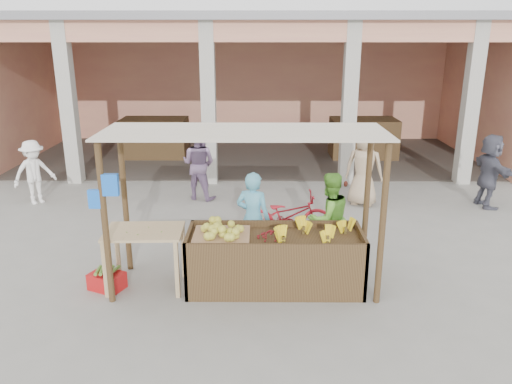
{
  "coord_description": "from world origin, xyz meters",
  "views": [
    {
      "loc": [
        0.26,
        -6.82,
        3.66
      ],
      "look_at": [
        0.21,
        1.2,
        1.13
      ],
      "focal_mm": 35.0,
      "sensor_mm": 36.0,
      "label": 1
    }
  ],
  "objects_px": {
    "side_table": "(144,239)",
    "red_crate": "(107,281)",
    "vendor_green": "(329,216)",
    "vendor_blue": "(253,215)",
    "fruit_stall": "(275,263)",
    "motorcycle": "(288,214)"
  },
  "relations": [
    {
      "from": "vendor_green",
      "to": "vendor_blue",
      "type": "bearing_deg",
      "value": -24.6
    },
    {
      "from": "side_table",
      "to": "red_crate",
      "type": "xyz_separation_m",
      "value": [
        -0.59,
        -0.08,
        -0.65
      ]
    },
    {
      "from": "vendor_blue",
      "to": "vendor_green",
      "type": "bearing_deg",
      "value": -161.02
    },
    {
      "from": "motorcycle",
      "to": "vendor_blue",
      "type": "bearing_deg",
      "value": 147.61
    },
    {
      "from": "side_table",
      "to": "red_crate",
      "type": "bearing_deg",
      "value": -174.46
    },
    {
      "from": "red_crate",
      "to": "motorcycle",
      "type": "height_order",
      "value": "motorcycle"
    },
    {
      "from": "fruit_stall",
      "to": "red_crate",
      "type": "bearing_deg",
      "value": -178.14
    },
    {
      "from": "vendor_blue",
      "to": "motorcycle",
      "type": "distance_m",
      "value": 1.35
    },
    {
      "from": "vendor_blue",
      "to": "side_table",
      "type": "bearing_deg",
      "value": 46.66
    },
    {
      "from": "vendor_green",
      "to": "motorcycle",
      "type": "relative_size",
      "value": 0.96
    },
    {
      "from": "fruit_stall",
      "to": "motorcycle",
      "type": "relative_size",
      "value": 1.51
    },
    {
      "from": "red_crate",
      "to": "vendor_green",
      "type": "height_order",
      "value": "vendor_green"
    },
    {
      "from": "vendor_blue",
      "to": "vendor_green",
      "type": "height_order",
      "value": "vendor_blue"
    },
    {
      "from": "side_table",
      "to": "motorcycle",
      "type": "xyz_separation_m",
      "value": [
        2.24,
        1.98,
        -0.32
      ]
    },
    {
      "from": "vendor_blue",
      "to": "vendor_green",
      "type": "distance_m",
      "value": 1.25
    },
    {
      "from": "vendor_green",
      "to": "motorcycle",
      "type": "bearing_deg",
      "value": -86.6
    },
    {
      "from": "side_table",
      "to": "red_crate",
      "type": "distance_m",
      "value": 0.88
    },
    {
      "from": "side_table",
      "to": "red_crate",
      "type": "relative_size",
      "value": 2.38
    },
    {
      "from": "red_crate",
      "to": "vendor_blue",
      "type": "bearing_deg",
      "value": 47.42
    },
    {
      "from": "side_table",
      "to": "fruit_stall",
      "type": "bearing_deg",
      "value": -1.94
    },
    {
      "from": "red_crate",
      "to": "vendor_blue",
      "type": "relative_size",
      "value": 0.29
    },
    {
      "from": "red_crate",
      "to": "vendor_blue",
      "type": "distance_m",
      "value": 2.49
    }
  ]
}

